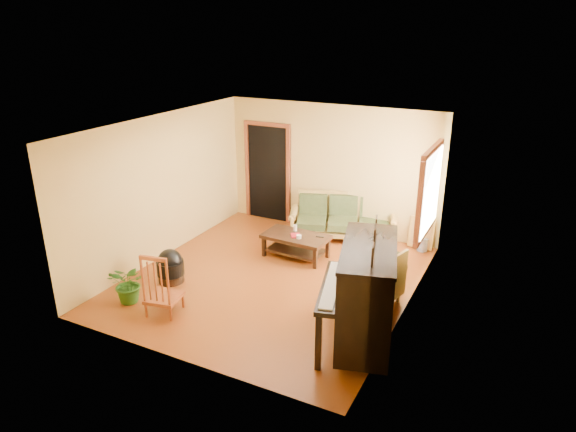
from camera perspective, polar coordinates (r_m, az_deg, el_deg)
The scene contains 16 objects.
floor at distance 8.77m, azimuth -1.69°, elevation -6.96°, with size 5.00×5.00×0.00m, color #61290C.
doorway at distance 11.06m, azimuth -2.27°, elevation 4.74°, with size 1.08×0.16×2.05m, color black.
window at distance 8.65m, azimuth 15.46°, elevation 2.65°, with size 0.12×1.36×1.46m, color white.
sofa at distance 10.23m, azimuth 6.12°, elevation -0.20°, with size 2.04×0.85×0.87m, color olive.
coffee_table at distance 9.45m, azimuth 0.88°, elevation -3.34°, with size 1.19×0.65×0.43m, color black.
armchair at distance 7.95m, azimuth 9.24°, elevation -6.67°, with size 0.86×0.90×0.90m, color olive.
piano at distance 6.88m, azimuth 8.72°, elevation -8.79°, with size 0.95×1.61×1.42m, color black.
footstool at distance 8.80m, azimuth -12.91°, elevation -5.84°, with size 0.45×0.45×0.43m, color black.
red_chair at distance 7.81m, azimuth -13.75°, elevation -7.18°, with size 0.47×0.51×1.00m, color brown.
leaning_frame at distance 10.08m, azimuth 14.61°, elevation -1.83°, with size 0.48×0.11×0.64m, color gold.
ceramic_crock at distance 10.07m, azimuth 14.71°, elevation -3.06°, with size 0.20×0.20×0.25m, color #3550A0.
potted_plant at distance 8.30m, azimuth -17.21°, elevation -7.20°, with size 0.57×0.50×0.64m, color #265A19.
book at distance 9.31m, azimuth 0.34°, elevation -2.20°, with size 0.16×0.22×0.02m, color #A6161F.
candle at distance 9.54m, azimuth 0.81°, elevation -1.33°, with size 0.07×0.07×0.11m, color silver.
glass_jar at distance 9.22m, azimuth 1.22°, elevation -2.31°, with size 0.09×0.09×0.06m, color silver.
remote at distance 9.29m, azimuth 3.57°, elevation -2.32°, with size 0.15×0.04×0.01m, color black.
Camera 1 is at (3.71, -6.81, 4.08)m, focal length 32.00 mm.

